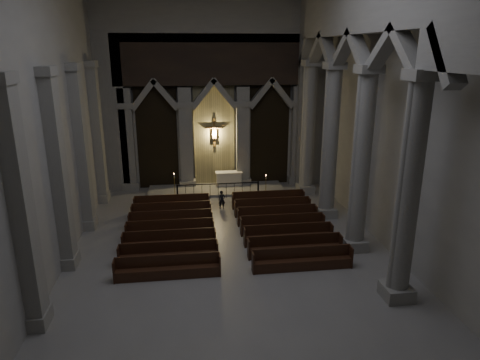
{
  "coord_description": "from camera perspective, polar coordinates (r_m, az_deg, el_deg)",
  "views": [
    {
      "loc": [
        -1.81,
        -15.18,
        8.59
      ],
      "look_at": [
        0.53,
        3.0,
        2.99
      ],
      "focal_mm": 32.0,
      "sensor_mm": 36.0,
      "label": 1
    }
  ],
  "objects": [
    {
      "name": "sanctuary_step",
      "position": [
        27.21,
        -3.16,
        -1.26
      ],
      "size": [
        8.5,
        2.6,
        0.15
      ],
      "primitive_type": "cube",
      "color": "gray",
      "rests_on": "ground"
    },
    {
      "name": "altar",
      "position": [
        27.73,
        -1.5,
        0.24
      ],
      "size": [
        1.73,
        0.69,
        0.88
      ],
      "color": "beige",
      "rests_on": "sanctuary_step"
    },
    {
      "name": "right_arcade",
      "position": [
        18.07,
        17.04,
        13.87
      ],
      "size": [
        1.0,
        24.0,
        12.0
      ],
      "color": "gray",
      "rests_on": "ground"
    },
    {
      "name": "pews",
      "position": [
        20.66,
        -1.71,
        -6.67
      ],
      "size": [
        9.53,
        7.72,
        0.92
      ],
      "color": "black",
      "rests_on": "ground"
    },
    {
      "name": "room",
      "position": [
        15.32,
        -0.55,
        13.3
      ],
      "size": [
        24.0,
        24.1,
        12.0
      ],
      "color": "gray",
      "rests_on": "ground"
    },
    {
      "name": "candle_stand_right",
      "position": [
        26.12,
        3.45,
        -1.38
      ],
      "size": [
        0.23,
        0.23,
        1.35
      ],
      "color": "#AB8B34",
      "rests_on": "ground"
    },
    {
      "name": "sanctuary_wall",
      "position": [
        26.85,
        -3.55,
        12.75
      ],
      "size": [
        14.0,
        0.77,
        12.0
      ],
      "color": "gray",
      "rests_on": "ground"
    },
    {
      "name": "left_pilasters",
      "position": [
        19.88,
        -21.51,
        2.18
      ],
      "size": [
        0.6,
        13.0,
        8.03
      ],
      "color": "gray",
      "rests_on": "ground"
    },
    {
      "name": "candle_stand_left",
      "position": [
        25.97,
        -8.68,
        -1.52
      ],
      "size": [
        0.27,
        0.27,
        1.57
      ],
      "color": "#AB8B34",
      "rests_on": "ground"
    },
    {
      "name": "altar_rail",
      "position": [
        25.61,
        -2.93,
        -1.1
      ],
      "size": [
        4.94,
        0.09,
        0.97
      ],
      "color": "black",
      "rests_on": "ground"
    },
    {
      "name": "worshipper",
      "position": [
        23.96,
        -2.43,
        -2.67
      ],
      "size": [
        0.39,
        0.26,
        1.06
      ],
      "primitive_type": "imported",
      "rotation": [
        0.0,
        0.0,
        0.02
      ],
      "color": "black",
      "rests_on": "ground"
    }
  ]
}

